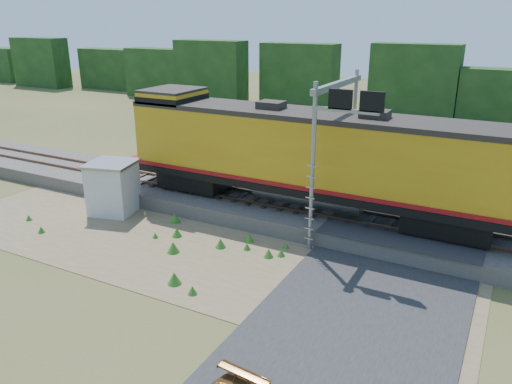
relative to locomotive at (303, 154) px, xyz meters
The scene contains 10 objects.
ground 7.21m from the locomotive, 105.80° to the right, with size 140.00×140.00×0.00m, color #475123.
ballast 3.63m from the locomotive, behind, with size 70.00×5.00×0.80m, color slate.
rails 3.22m from the locomotive, behind, with size 70.00×1.54×0.16m.
dirt_shoulder 7.54m from the locomotive, 123.91° to the right, with size 26.00×8.00×0.03m, color #8C7754.
road 8.26m from the locomotive, 44.76° to the right, with size 7.00×66.00×0.86m.
tree_line_north 32.05m from the locomotive, 93.04° to the left, with size 130.00×3.00×6.50m.
weed_clumps 8.65m from the locomotive, 131.38° to the right, with size 15.00×6.20×0.56m, color #337220, non-canonical shape.
locomotive is the anchor object (origin of this frame).
shed 10.31m from the locomotive, 159.69° to the right, with size 2.90×2.90×2.81m.
signal_gantry 2.94m from the locomotive, 18.60° to the right, with size 3.00×6.20×7.56m.
Camera 1 is at (10.87, -16.17, 10.06)m, focal length 35.00 mm.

